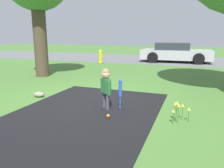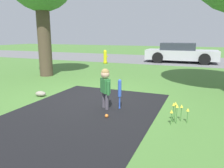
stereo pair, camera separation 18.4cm
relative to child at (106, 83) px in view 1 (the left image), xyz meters
The scene contains 10 objects.
ground_plane 1.23m from the child, 135.06° to the left, with size 60.00×60.00×0.00m, color #477533.
driveway_strip 1.87m from the child, 100.70° to the right, with size 3.06×7.00×0.01m.
street_strip 11.11m from the child, 93.93° to the left, with size 40.00×6.00×0.01m.
child is the anchor object (origin of this frame).
baseball_bat 0.36m from the child, 19.16° to the left, with size 0.08×0.08×0.70m.
sports_ball 0.81m from the child, 63.23° to the right, with size 0.08×0.08×0.08m.
fire_hydrant 8.24m from the child, 114.35° to the left, with size 0.28×0.25×0.82m.
parked_car 10.02m from the child, 86.12° to the left, with size 4.37×2.11×1.22m.
flower_bed 1.68m from the child, ahead, with size 0.34×0.32×0.42m.
edging_rock 2.18m from the child, behind, with size 0.31×0.22×0.14m.
Camera 1 is at (2.59, -5.23, 1.66)m, focal length 35.00 mm.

